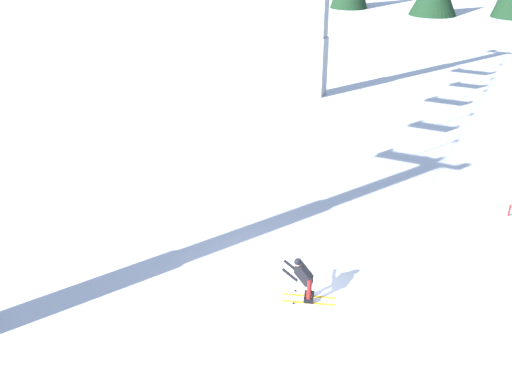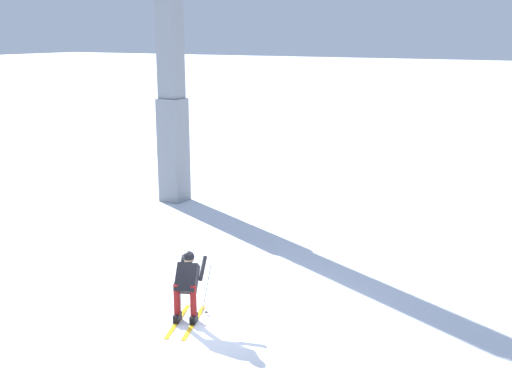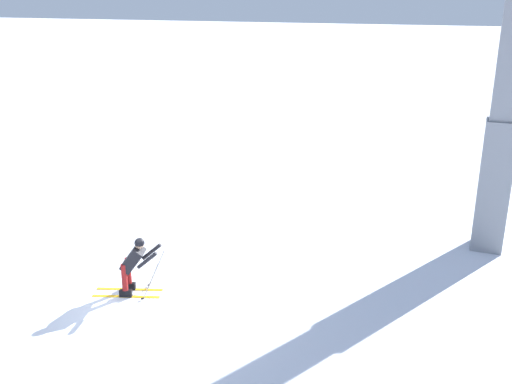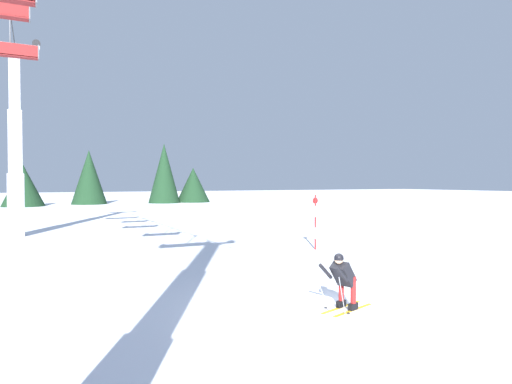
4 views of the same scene
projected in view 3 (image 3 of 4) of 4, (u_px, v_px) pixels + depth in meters
ground_plane at (131, 307)px, 12.80m from camera, size 260.00×260.00×0.00m
skier_carving_main at (133, 262)px, 13.13m from camera, size 1.05×1.71×1.53m
lift_tower_near at (509, 78)px, 14.33m from camera, size 0.80×2.32×11.16m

